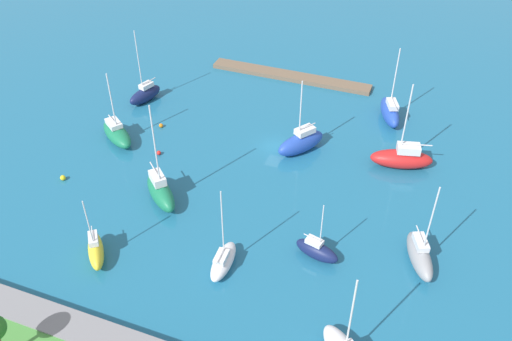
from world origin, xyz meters
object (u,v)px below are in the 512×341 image
(sailboat_blue_near_pier, at_px, (301,142))
(mooring_buoy_orange, at_px, (161,126))
(sailboat_navy_by_breakwater, at_px, (317,250))
(sailboat_yellow_center_basin, at_px, (96,250))
(sailboat_blue_along_channel, at_px, (390,111))
(sailboat_green_lone_north, at_px, (160,191))
(pier_dock, at_px, (290,76))
(sailboat_navy_mid_basin, at_px, (145,94))
(sailboat_green_outer_mooring, at_px, (117,133))
(mooring_buoy_yellow, at_px, (63,178))
(mooring_buoy_red, at_px, (159,153))
(sailboat_white_off_beacon, at_px, (223,261))
(sailboat_gray_far_south, at_px, (420,255))
(sailboat_red_inner_mooring, at_px, (402,158))

(sailboat_blue_near_pier, relative_size, mooring_buoy_orange, 17.83)
(sailboat_navy_by_breakwater, relative_size, sailboat_yellow_center_basin, 0.91)
(sailboat_navy_by_breakwater, relative_size, sailboat_blue_near_pier, 0.70)
(sailboat_blue_along_channel, bearing_deg, sailboat_green_lone_north, 118.87)
(sailboat_navy_by_breakwater, bearing_deg, sailboat_yellow_center_basin, -145.44)
(pier_dock, relative_size, sailboat_yellow_center_basin, 3.21)
(sailboat_yellow_center_basin, bearing_deg, sailboat_navy_mid_basin, 163.23)
(sailboat_green_outer_mooring, bearing_deg, sailboat_blue_along_channel, 63.90)
(mooring_buoy_yellow, height_order, mooring_buoy_red, mooring_buoy_yellow)
(sailboat_navy_mid_basin, bearing_deg, mooring_buoy_yellow, 17.29)
(pier_dock, relative_size, sailboat_white_off_beacon, 2.62)
(sailboat_white_off_beacon, xyz_separation_m, sailboat_gray_far_south, (-19.05, -7.74, 0.34))
(pier_dock, distance_m, sailboat_navy_by_breakwater, 39.73)
(sailboat_green_outer_mooring, relative_size, sailboat_navy_mid_basin, 0.91)
(sailboat_white_off_beacon, height_order, sailboat_navy_by_breakwater, sailboat_white_off_beacon)
(pier_dock, height_order, mooring_buoy_yellow, same)
(sailboat_white_off_beacon, bearing_deg, sailboat_yellow_center_basin, 101.90)
(mooring_buoy_yellow, relative_size, mooring_buoy_orange, 1.13)
(sailboat_red_inner_mooring, distance_m, mooring_buoy_red, 31.99)
(sailboat_green_outer_mooring, bearing_deg, sailboat_green_lone_north, -2.11)
(sailboat_navy_by_breakwater, height_order, sailboat_navy_mid_basin, sailboat_navy_mid_basin)
(mooring_buoy_yellow, bearing_deg, sailboat_blue_along_channel, -141.60)
(mooring_buoy_red, bearing_deg, sailboat_navy_by_breakwater, 157.35)
(sailboat_green_outer_mooring, relative_size, sailboat_white_off_beacon, 1.03)
(sailboat_blue_along_channel, bearing_deg, sailboat_navy_mid_basin, 80.46)
(sailboat_green_lone_north, xyz_separation_m, sailboat_navy_mid_basin, (13.46, -19.71, -0.25))
(sailboat_green_lone_north, bearing_deg, mooring_buoy_orange, 161.13)
(sailboat_navy_by_breakwater, bearing_deg, sailboat_green_outer_mooring, 173.99)
(sailboat_red_inner_mooring, xyz_separation_m, sailboat_gray_far_south, (-4.35, 16.32, -0.09))
(sailboat_blue_near_pier, bearing_deg, sailboat_yellow_center_basin, 5.25)
(sailboat_gray_far_south, distance_m, sailboat_green_lone_north, 30.24)
(sailboat_green_outer_mooring, xyz_separation_m, mooring_buoy_red, (-6.94, 0.94, -0.91))
(mooring_buoy_orange, bearing_deg, sailboat_blue_near_pier, -175.80)
(sailboat_navy_by_breakwater, bearing_deg, sailboat_green_lone_north, -172.82)
(sailboat_green_lone_north, distance_m, sailboat_blue_near_pier, 20.10)
(sailboat_navy_by_breakwater, bearing_deg, sailboat_navy_mid_basin, 160.26)
(sailboat_gray_far_south, bearing_deg, sailboat_blue_near_pier, -153.35)
(sailboat_green_outer_mooring, bearing_deg, mooring_buoy_red, 27.72)
(sailboat_red_inner_mooring, relative_size, sailboat_gray_far_south, 1.11)
(mooring_buoy_yellow, bearing_deg, sailboat_red_inner_mooring, -155.54)
(mooring_buoy_red, bearing_deg, mooring_buoy_orange, -63.92)
(sailboat_yellow_center_basin, bearing_deg, mooring_buoy_orange, 155.65)
(sailboat_red_inner_mooring, height_order, sailboat_gray_far_south, sailboat_red_inner_mooring)
(sailboat_navy_by_breakwater, xyz_separation_m, mooring_buoy_orange, (27.68, -16.30, -0.72))
(sailboat_white_off_beacon, relative_size, sailboat_red_inner_mooring, 0.85)
(sailboat_navy_by_breakwater, relative_size, sailboat_navy_mid_basin, 0.65)
(pier_dock, bearing_deg, sailboat_gray_far_south, 126.51)
(sailboat_blue_near_pier, distance_m, mooring_buoy_yellow, 31.02)
(pier_dock, xyz_separation_m, sailboat_blue_near_pier, (-7.60, 19.05, 1.16))
(sailboat_red_inner_mooring, bearing_deg, sailboat_gray_far_south, 90.61)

